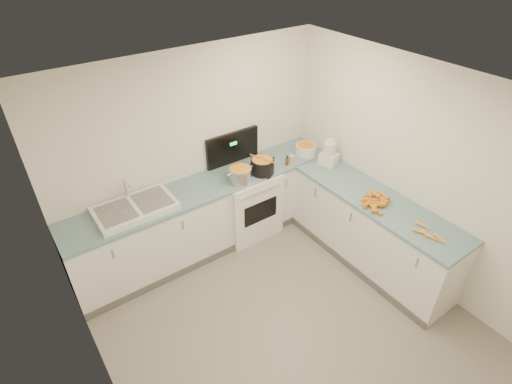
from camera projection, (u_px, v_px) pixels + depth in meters
floor at (293, 331)px, 4.22m from camera, size 3.50×4.00×0.00m
ceiling at (312, 110)px, 2.79m from camera, size 3.50×4.00×0.00m
wall_back at (193, 152)px, 4.84m from camera, size 3.50×0.00×2.50m
wall_left at (102, 345)px, 2.67m from camera, size 0.00×4.00×2.50m
wall_right at (423, 180)px, 4.34m from camera, size 0.00×4.00×2.50m
counter_back at (210, 215)px, 5.09m from camera, size 3.50×0.62×0.94m
counter_right at (371, 230)px, 4.84m from camera, size 0.62×2.20×0.94m
stove at (246, 201)px, 5.34m from camera, size 0.76×0.65×1.36m
sink at (135, 208)px, 4.37m from camera, size 0.86×0.52×0.31m
steel_pot at (240, 176)px, 4.83m from camera, size 0.32×0.32×0.20m
black_pot at (262, 167)px, 4.99m from camera, size 0.32×0.32×0.21m
wooden_spoon at (262, 159)px, 4.93m from camera, size 0.14×0.37×0.02m
mixing_bowl at (306, 149)px, 5.41m from camera, size 0.34×0.34×0.13m
extract_bottle at (287, 161)px, 5.17m from camera, size 0.04×0.04×0.11m
spice_jar at (292, 159)px, 5.22m from camera, size 0.06×0.06×0.10m
food_processor at (329, 154)px, 5.12m from camera, size 0.23×0.26×0.36m
carrot_pile at (375, 201)px, 4.48m from camera, size 0.43×0.42×0.08m
peeled_carrots at (430, 234)px, 4.04m from camera, size 0.19×0.42×0.04m
peelings at (113, 211)px, 4.26m from camera, size 0.23×0.23×0.01m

